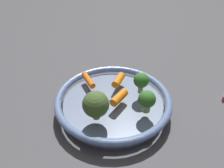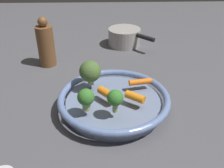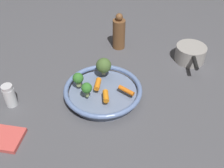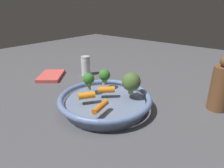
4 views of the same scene
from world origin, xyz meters
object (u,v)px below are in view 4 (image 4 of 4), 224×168
object	(u,v)px
baby_carrot_left	(87,95)
broccoli_floret_edge	(87,80)
broccoli_floret_mid	(131,82)
baby_carrot_near_rim	(100,107)
serving_bowl	(105,102)
pepper_mill	(220,87)
dish_towel	(51,76)
broccoli_floret_small	(105,76)
baby_carrot_back	(106,90)
salt_shaker	(86,66)

from	to	relation	value
baby_carrot_left	broccoli_floret_edge	bearing A→B (deg)	43.10
baby_carrot_left	broccoli_floret_mid	world-z (taller)	broccoli_floret_mid
baby_carrot_near_rim	serving_bowl	bearing A→B (deg)	33.70
pepper_mill	broccoli_floret_edge	bearing A→B (deg)	123.59
serving_bowl	broccoli_floret_edge	world-z (taller)	broccoli_floret_edge
serving_bowl	dish_towel	size ratio (longest dim) A/B	1.99
serving_bowl	pepper_mill	xyz separation A→B (m)	(0.21, -0.26, 0.05)
broccoli_floret_small	pepper_mill	distance (m)	0.35
baby_carrot_back	broccoli_floret_edge	xyz separation A→B (m)	(-0.02, 0.06, 0.03)
broccoli_floret_small	baby_carrot_near_rim	bearing A→B (deg)	-141.99
baby_carrot_left	broccoli_floret_small	size ratio (longest dim) A/B	0.90
baby_carrot_left	pepper_mill	distance (m)	0.39
baby_carrot_near_rim	salt_shaker	bearing A→B (deg)	52.09
serving_bowl	broccoli_floret_small	distance (m)	0.10
baby_carrot_near_rim	dish_towel	size ratio (longest dim) A/B	0.43
broccoli_floret_edge	dish_towel	bearing A→B (deg)	78.31
broccoli_floret_small	broccoli_floret_edge	bearing A→B (deg)	172.26
pepper_mill	baby_carrot_left	bearing A→B (deg)	132.47
baby_carrot_left	dish_towel	bearing A→B (deg)	72.60
baby_carrot_back	broccoli_floret_small	size ratio (longest dim) A/B	0.96
baby_carrot_left	broccoli_floret_small	world-z (taller)	broccoli_floret_small
baby_carrot_near_rim	broccoli_floret_mid	world-z (taller)	broccoli_floret_mid
serving_bowl	dish_towel	distance (m)	0.37
broccoli_floret_edge	dish_towel	xyz separation A→B (m)	(0.06, 0.30, -0.07)
dish_towel	baby_carrot_left	bearing A→B (deg)	-107.40
baby_carrot_near_rim	broccoli_floret_mid	size ratio (longest dim) A/B	0.90
pepper_mill	dish_towel	distance (m)	0.65
baby_carrot_left	pepper_mill	bearing A→B (deg)	-47.53
baby_carrot_back	pepper_mill	distance (m)	0.34
salt_shaker	pepper_mill	size ratio (longest dim) A/B	0.52
broccoli_floret_small	salt_shaker	size ratio (longest dim) A/B	0.62
broccoli_floret_small	baby_carrot_left	bearing A→B (deg)	-164.12
baby_carrot_near_rim	broccoli_floret_small	distance (m)	0.17
baby_carrot_back	broccoli_floret_small	bearing A→B (deg)	45.97
broccoli_floret_edge	baby_carrot_back	bearing A→B (deg)	-69.50
broccoli_floret_small	salt_shaker	distance (m)	0.24
baby_carrot_back	broccoli_floret_edge	world-z (taller)	broccoli_floret_edge
serving_bowl	baby_carrot_left	bearing A→B (deg)	152.06
salt_shaker	baby_carrot_near_rim	bearing A→B (deg)	-127.91
baby_carrot_near_rim	baby_carrot_left	distance (m)	0.08
baby_carrot_back	baby_carrot_near_rim	size ratio (longest dim) A/B	0.85
broccoli_floret_mid	broccoli_floret_small	size ratio (longest dim) A/B	1.26
baby_carrot_near_rim	broccoli_floret_edge	xyz separation A→B (m)	(0.07, 0.12, 0.03)
serving_bowl	broccoli_floret_small	xyz separation A→B (m)	(0.06, 0.06, 0.05)
pepper_mill	dish_towel	world-z (taller)	pepper_mill
serving_bowl	broccoli_floret_edge	size ratio (longest dim) A/B	5.11
broccoli_floret_edge	dish_towel	world-z (taller)	broccoli_floret_edge
broccoli_floret_mid	pepper_mill	xyz separation A→B (m)	(0.15, -0.21, -0.01)
salt_shaker	baby_carrot_back	bearing A→B (deg)	-121.41
broccoli_floret_mid	salt_shaker	bearing A→B (deg)	70.08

